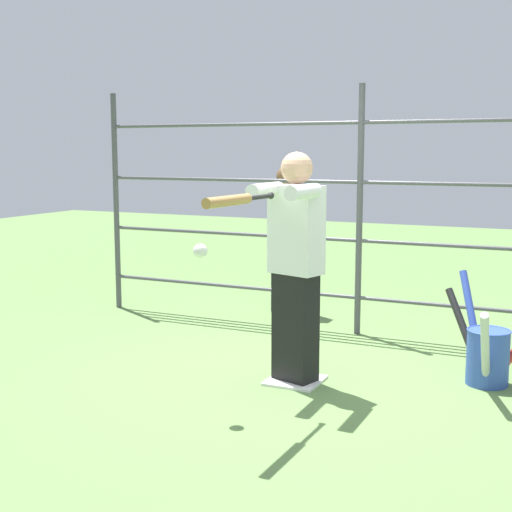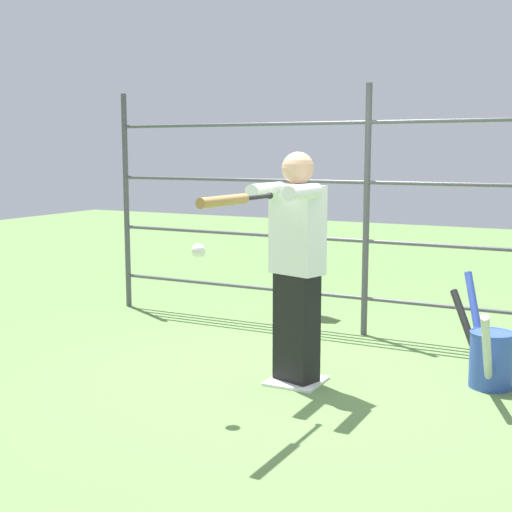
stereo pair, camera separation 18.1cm
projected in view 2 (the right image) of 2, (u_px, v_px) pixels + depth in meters
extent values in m
plane|color=#608447|center=(296.00, 382.00, 5.47)|extent=(24.00, 24.00, 0.00)
cube|color=white|center=(296.00, 381.00, 5.47)|extent=(0.40, 0.40, 0.02)
cylinder|color=#4C4C51|center=(366.00, 212.00, 6.70)|extent=(0.06, 0.06, 2.38)
cylinder|color=#4C4C51|center=(126.00, 202.00, 7.97)|extent=(0.06, 0.06, 2.38)
cylinder|color=#4C4C51|center=(364.00, 298.00, 6.82)|extent=(5.61, 0.04, 0.04)
cylinder|color=#4C4C51|center=(366.00, 241.00, 6.74)|extent=(5.61, 0.04, 0.04)
cylinder|color=#4C4C51|center=(367.00, 182.00, 6.66)|extent=(5.61, 0.04, 0.04)
cylinder|color=#4C4C51|center=(368.00, 122.00, 6.58)|extent=(5.61, 0.04, 0.04)
cube|color=black|center=(297.00, 328.00, 5.40)|extent=(0.36, 0.28, 0.85)
cube|color=white|center=(297.00, 230.00, 5.29)|extent=(0.43, 0.32, 0.66)
sphere|color=tan|center=(298.00, 168.00, 5.23)|extent=(0.24, 0.24, 0.24)
cylinder|color=white|center=(303.00, 192.00, 4.92)|extent=(0.10, 0.47, 0.10)
cylinder|color=white|center=(266.00, 190.00, 5.16)|extent=(0.10, 0.47, 0.10)
sphere|color=black|center=(270.00, 196.00, 4.84)|extent=(0.05, 0.05, 0.05)
cylinder|color=black|center=(258.00, 197.00, 4.69)|extent=(0.04, 0.35, 0.03)
cylinder|color=#B27F42|center=(224.00, 201.00, 4.32)|extent=(0.08, 0.52, 0.07)
sphere|color=white|center=(198.00, 251.00, 4.74)|extent=(0.10, 0.10, 0.10)
cylinder|color=#3351B2|center=(491.00, 360.00, 5.32)|extent=(0.32, 0.32, 0.42)
torus|color=#3351B2|center=(492.00, 333.00, 5.29)|extent=(0.33, 0.33, 0.01)
cylinder|color=#B2B2B7|center=(487.00, 353.00, 5.01)|extent=(0.09, 0.57, 0.66)
cylinder|color=black|center=(469.00, 333.00, 5.60)|extent=(0.41, 0.43, 0.63)
cylinder|color=#334CB2|center=(477.00, 324.00, 5.57)|extent=(0.32, 0.45, 0.78)
cube|color=#3F3F47|center=(294.00, 276.00, 7.81)|extent=(0.26, 0.16, 0.79)
cube|color=silver|center=(294.00, 214.00, 7.71)|extent=(0.33, 0.18, 0.59)
sphere|color=brown|center=(294.00, 176.00, 7.65)|extent=(0.20, 0.20, 0.20)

